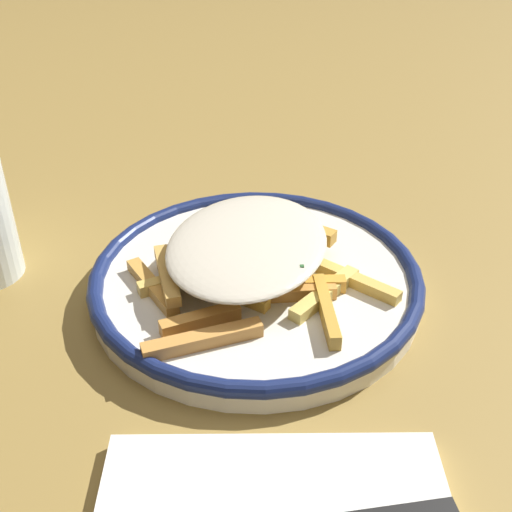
{
  "coord_description": "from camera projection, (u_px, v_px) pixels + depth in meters",
  "views": [
    {
      "loc": [
        -0.46,
        0.02,
        0.35
      ],
      "look_at": [
        0.0,
        0.0,
        0.04
      ],
      "focal_mm": 46.21,
      "sensor_mm": 36.0,
      "label": 1
    }
  ],
  "objects": [
    {
      "name": "plate",
      "position": [
        256.0,
        281.0,
        0.57
      ],
      "size": [
        0.29,
        0.29,
        0.03
      ],
      "color": "silver",
      "rests_on": "ground_plane"
    },
    {
      "name": "fries_heap",
      "position": [
        248.0,
        252.0,
        0.56
      ],
      "size": [
        0.21,
        0.23,
        0.04
      ],
      "color": "gold",
      "rests_on": "plate"
    },
    {
      "name": "ground_plane",
      "position": [
        256.0,
        293.0,
        0.58
      ],
      "size": [
        2.6,
        2.6,
        0.0
      ],
      "primitive_type": "plane",
      "color": "olive"
    }
  ]
}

